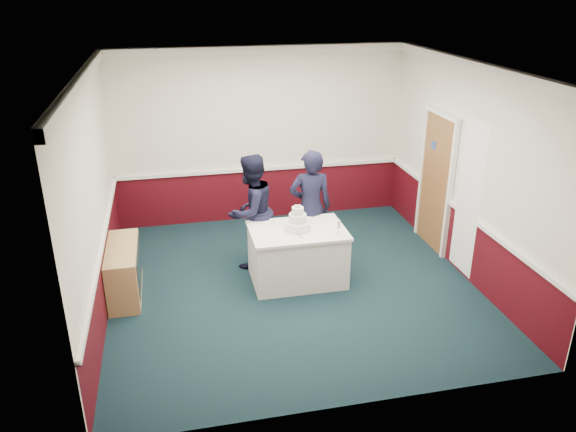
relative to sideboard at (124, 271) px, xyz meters
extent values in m
plane|color=#142930|center=(2.28, -0.25, -0.35)|extent=(5.00, 5.00, 0.00)
cube|color=silver|center=(2.28, 2.22, 1.15)|extent=(5.00, 0.05, 3.00)
cube|color=silver|center=(-0.20, -0.25, 1.15)|extent=(0.05, 5.00, 3.00)
cube|color=silver|center=(4.75, -0.25, 1.15)|extent=(0.05, 5.00, 3.00)
cube|color=white|center=(2.28, -0.25, 2.62)|extent=(5.00, 5.00, 0.05)
cube|color=#430910|center=(2.28, 2.23, 0.10)|extent=(5.00, 0.02, 0.90)
cube|color=white|center=(2.28, 2.22, 0.57)|extent=(4.98, 0.05, 0.06)
cube|color=white|center=(2.28, 2.21, 2.58)|extent=(5.00, 0.08, 0.12)
cube|color=olive|center=(4.74, 0.55, 0.70)|extent=(0.05, 0.90, 2.10)
cube|color=#234799|center=(4.71, 0.70, 1.27)|extent=(0.01, 0.12, 0.12)
cube|color=white|center=(4.70, -0.50, 0.85)|extent=(0.02, 0.60, 2.20)
cube|color=tan|center=(0.00, 0.00, 0.00)|extent=(0.40, 1.20, 0.70)
cube|color=black|center=(0.20, 0.00, 0.05)|extent=(0.01, 1.00, 0.50)
cube|color=white|center=(2.37, -0.13, 0.03)|extent=(1.28, 0.88, 0.76)
cube|color=white|center=(2.37, -0.13, 0.42)|extent=(1.32, 0.92, 0.04)
cylinder|color=white|center=(2.37, -0.13, 0.50)|extent=(0.34, 0.34, 0.12)
cylinder|color=silver|center=(2.37, -0.13, 0.45)|extent=(0.35, 0.35, 0.03)
cylinder|color=white|center=(2.37, -0.13, 0.61)|extent=(0.24, 0.24, 0.11)
cylinder|color=silver|center=(2.37, -0.13, 0.57)|extent=(0.25, 0.25, 0.02)
cylinder|color=white|center=(2.37, -0.13, 0.72)|extent=(0.16, 0.16, 0.10)
cylinder|color=silver|center=(2.37, -0.13, 0.68)|extent=(0.17, 0.17, 0.02)
sphere|color=#EDE5C9|center=(2.37, -0.13, 0.79)|extent=(0.03, 0.03, 0.03)
sphere|color=#EDE5C9|center=(2.40, -0.12, 0.79)|extent=(0.03, 0.03, 0.03)
sphere|color=#EDE5C9|center=(2.35, -0.11, 0.79)|extent=(0.03, 0.03, 0.03)
sphere|color=#EDE5C9|center=(2.39, -0.15, 0.79)|extent=(0.03, 0.03, 0.03)
sphere|color=#EDE5C9|center=(2.35, -0.14, 0.79)|extent=(0.03, 0.03, 0.03)
cube|color=silver|center=(2.34, -0.33, 0.44)|extent=(0.08, 0.21, 0.00)
cylinder|color=silver|center=(2.87, -0.41, 0.44)|extent=(0.05, 0.05, 0.01)
cylinder|color=silver|center=(2.87, -0.41, 0.49)|extent=(0.01, 0.01, 0.09)
cylinder|color=silver|center=(2.87, -0.41, 0.59)|extent=(0.04, 0.04, 0.11)
imported|color=black|center=(1.82, 0.50, 0.51)|extent=(1.05, 1.02, 1.71)
imported|color=black|center=(2.69, 0.42, 0.52)|extent=(0.67, 0.47, 1.75)
camera|label=1|loc=(0.73, -6.99, 3.64)|focal=35.00mm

